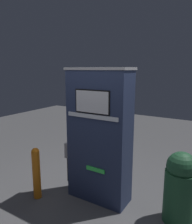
% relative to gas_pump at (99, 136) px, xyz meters
% --- Properties ---
extents(ground_plane, '(14.00, 14.00, 0.00)m').
position_rel_gas_pump_xyz_m(ground_plane, '(0.00, -0.21, -1.09)').
color(ground_plane, '#4C4C4F').
extents(gas_pump, '(1.10, 0.46, 2.17)m').
position_rel_gas_pump_xyz_m(gas_pump, '(0.00, 0.00, 0.00)').
color(gas_pump, '#232D4C').
rests_on(gas_pump, ground_plane).
extents(safety_bollard, '(0.13, 0.13, 0.88)m').
position_rel_gas_pump_xyz_m(safety_bollard, '(-0.89, -0.55, -0.62)').
color(safety_bollard, orange).
rests_on(safety_bollard, ground_plane).
extents(trash_bin, '(0.43, 0.43, 1.04)m').
position_rel_gas_pump_xyz_m(trash_bin, '(1.26, 0.09, -0.56)').
color(trash_bin, '#1E4C2D').
rests_on(trash_bin, ground_plane).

